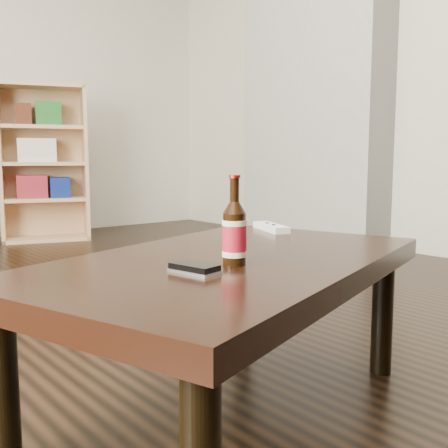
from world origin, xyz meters
TOP-DOWN VIEW (x-y plane):
  - floor at (0.00, 0.00)m, footprint 5.00×6.00m
  - chimney_breast at (2.35, 1.20)m, footprint 0.30×1.20m
  - bookshelf at (0.80, 2.59)m, footprint 0.71×0.49m
  - coffee_table at (0.07, -0.50)m, footprint 1.21×0.92m
  - beer_bottle at (0.01, -0.59)m, footprint 0.06×0.06m
  - phone at (-0.10, -0.59)m, footprint 0.07×0.12m
  - remote at (0.47, -0.24)m, footprint 0.11×0.19m

SIDE VIEW (x-z plane):
  - floor at x=0.00m, z-range -0.01..0.00m
  - coffee_table at x=0.07m, z-range 0.15..0.55m
  - phone at x=-0.10m, z-range 0.40..0.42m
  - remote at x=0.47m, z-range 0.40..0.42m
  - beer_bottle at x=0.01m, z-range 0.37..0.57m
  - bookshelf at x=0.80m, z-range 0.02..1.22m
  - chimney_breast at x=2.35m, z-range 0.00..2.70m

